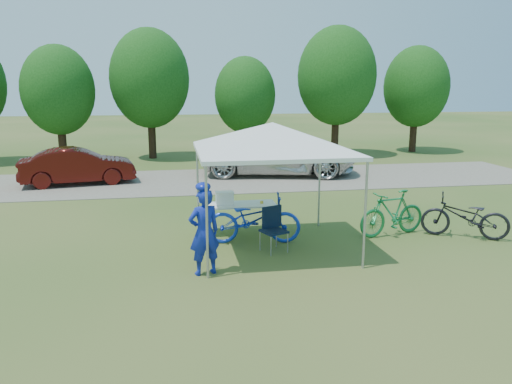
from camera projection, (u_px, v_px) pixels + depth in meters
ground at (272, 248)px, 10.89m from camera, size 100.00×100.00×0.00m
gravel_strip at (229, 180)px, 18.59m from camera, size 24.00×5.00×0.02m
canopy at (273, 126)px, 10.32m from camera, size 4.53×4.53×3.00m
treeline at (208, 84)px, 23.63m from camera, size 24.89×4.28×6.30m
folding_table at (240, 206)px, 11.90m from camera, size 1.72×0.72×0.71m
folding_chair at (273, 225)px, 10.65m from camera, size 0.62×0.66×0.94m
cooler at (225, 198)px, 11.80m from camera, size 0.43×0.29×0.31m
ice_cream_cup at (262, 202)px, 11.92m from camera, size 0.08×0.08×0.06m
cyclist at (204, 232)px, 9.23m from camera, size 0.69×0.55×1.64m
bike_blue at (254, 219)px, 11.13m from camera, size 2.18×1.00×1.11m
bike_green at (392, 213)px, 11.70m from camera, size 1.86×0.93×1.08m
bike_dark at (465, 217)px, 11.51m from camera, size 2.01×1.53×1.01m
minivan at (279, 153)px, 19.62m from camera, size 6.42×3.89×1.67m
sedan at (78, 166)px, 17.66m from camera, size 4.09×2.02×1.29m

